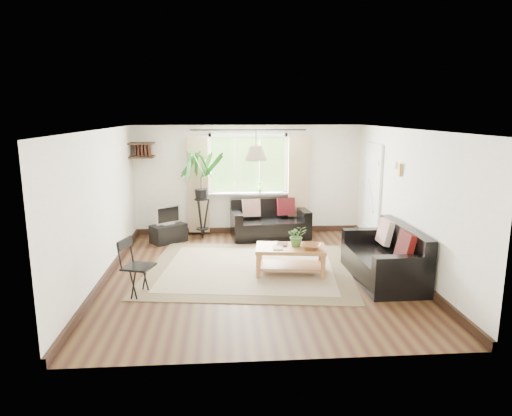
{
  "coord_description": "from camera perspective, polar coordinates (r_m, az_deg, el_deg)",
  "views": [
    {
      "loc": [
        -0.56,
        -7.26,
        2.65
      ],
      "look_at": [
        0.0,
        0.4,
        1.05
      ],
      "focal_mm": 32.0,
      "sensor_mm": 36.0,
      "label": 1
    }
  ],
  "objects": [
    {
      "name": "rug",
      "position": [
        7.97,
        -0.88,
        -7.59
      ],
      "size": [
        3.81,
        3.39,
        0.02
      ],
      "primitive_type": "cube",
      "rotation": [
        0.0,
        0.0,
        -0.13
      ],
      "color": "beige",
      "rests_on": "floor"
    },
    {
      "name": "book_b",
      "position": [
        7.76,
        2.62,
        -4.48
      ],
      "size": [
        0.23,
        0.28,
        0.02
      ],
      "primitive_type": "imported",
      "rotation": [
        0.0,
        0.0,
        -0.27
      ],
      "color": "#512820",
      "rests_on": "coffee_table"
    },
    {
      "name": "corner_shelf",
      "position": [
        9.94,
        -14.08,
        7.03
      ],
      "size": [
        0.5,
        0.5,
        0.34
      ],
      "primitive_type": null,
      "color": "black",
      "rests_on": "wall_back"
    },
    {
      "name": "tv_stand",
      "position": [
        9.72,
        -10.88,
        -3.12
      ],
      "size": [
        0.8,
        0.74,
        0.38
      ],
      "primitive_type": "cube",
      "rotation": [
        0.0,
        0.0,
        0.65
      ],
      "color": "black",
      "rests_on": "floor"
    },
    {
      "name": "sofa_back",
      "position": [
        9.86,
        1.79,
        -1.51
      ],
      "size": [
        1.72,
        0.99,
        0.77
      ],
      "primitive_type": null,
      "rotation": [
        0.0,
        0.0,
        0.1
      ],
      "color": "black",
      "rests_on": "floor"
    },
    {
      "name": "bowl",
      "position": [
        7.55,
        6.9,
        -4.81
      ],
      "size": [
        0.41,
        0.41,
        0.08
      ],
      "primitive_type": "imported",
      "rotation": [
        0.0,
        0.0,
        -0.38
      ],
      "color": "brown",
      "rests_on": "coffee_table"
    },
    {
      "name": "sofa_right",
      "position": [
        7.65,
        15.62,
        -5.65
      ],
      "size": [
        1.79,
        0.92,
        0.83
      ],
      "primitive_type": null,
      "rotation": [
        0.0,
        0.0,
        -1.55
      ],
      "color": "black",
      "rests_on": "floor"
    },
    {
      "name": "sill_plant",
      "position": [
        10.05,
        0.49,
        2.7
      ],
      "size": [
        0.14,
        0.1,
        0.27
      ],
      "primitive_type": "imported",
      "color": "#2D6023",
      "rests_on": "window"
    },
    {
      "name": "wall_right",
      "position": [
        8.01,
        18.35,
        0.74
      ],
      "size": [
        0.02,
        5.5,
        2.4
      ],
      "primitive_type": "cube",
      "color": "silver",
      "rests_on": "floor"
    },
    {
      "name": "wall_sconce",
      "position": [
        8.18,
        17.34,
        4.85
      ],
      "size": [
        0.12,
        0.12,
        0.28
      ],
      "primitive_type": null,
      "color": "beige",
      "rests_on": "wall_right"
    },
    {
      "name": "book_a",
      "position": [
        7.54,
        2.13,
        -4.98
      ],
      "size": [
        0.19,
        0.24,
        0.02
      ],
      "primitive_type": "imported",
      "rotation": [
        0.0,
        0.0,
        -0.11
      ],
      "color": "silver",
      "rests_on": "coffee_table"
    },
    {
      "name": "folding_chair",
      "position": [
        6.97,
        -14.46,
        -7.23
      ],
      "size": [
        0.55,
        0.55,
        0.85
      ],
      "primitive_type": null,
      "rotation": [
        0.0,
        0.0,
        1.27
      ],
      "color": "black",
      "rests_on": "floor"
    },
    {
      "name": "tv",
      "position": [
        9.63,
        -10.97,
        -0.84
      ],
      "size": [
        0.54,
        0.47,
        0.41
      ],
      "primitive_type": null,
      "rotation": [
        0.0,
        0.0,
        0.65
      ],
      "color": "#A5A5AA",
      "rests_on": "tv_stand"
    },
    {
      "name": "wall_left",
      "position": [
        7.65,
        -18.78,
        0.21
      ],
      "size": [
        0.02,
        5.5,
        2.4
      ],
      "primitive_type": "cube",
      "color": "silver",
      "rests_on": "floor"
    },
    {
      "name": "wall_front",
      "position": [
        4.77,
        2.8,
        -5.95
      ],
      "size": [
        5.0,
        0.02,
        2.4
      ],
      "primitive_type": "cube",
      "color": "silver",
      "rests_on": "floor"
    },
    {
      "name": "pendant_lamp",
      "position": [
        7.71,
        0.0,
        7.3
      ],
      "size": [
        0.36,
        0.36,
        0.54
      ],
      "primitive_type": null,
      "color": "beige",
      "rests_on": "ceiling"
    },
    {
      "name": "door",
      "position": [
        9.6,
        14.28,
        1.51
      ],
      "size": [
        0.06,
        0.96,
        2.06
      ],
      "primitive_type": "cube",
      "color": "silver",
      "rests_on": "wall_right"
    },
    {
      "name": "ceiling",
      "position": [
        7.29,
        0.23,
        9.8
      ],
      "size": [
        5.5,
        5.5,
        0.0
      ],
      "primitive_type": "plane",
      "rotation": [
        3.14,
        0.0,
        0.0
      ],
      "color": "white",
      "rests_on": "floor"
    },
    {
      "name": "table_plant",
      "position": [
        7.65,
        5.14,
        -3.46
      ],
      "size": [
        0.33,
        0.29,
        0.36
      ],
      "primitive_type": "imported",
      "rotation": [
        0.0,
        0.0,
        0.05
      ],
      "color": "#3F6F2C",
      "rests_on": "coffee_table"
    },
    {
      "name": "coffee_table",
      "position": [
        7.71,
        4.31,
        -6.52
      ],
      "size": [
        1.22,
        0.77,
        0.47
      ],
      "primitive_type": null,
      "rotation": [
        0.0,
        0.0,
        -0.13
      ],
      "color": "brown",
      "rests_on": "floor"
    },
    {
      "name": "floor",
      "position": [
        7.75,
        0.22,
        -8.23
      ],
      "size": [
        5.5,
        5.5,
        0.0
      ],
      "primitive_type": "plane",
      "color": "black",
      "rests_on": "ground"
    },
    {
      "name": "window",
      "position": [
        10.05,
        -0.97,
        5.48
      ],
      "size": [
        2.5,
        0.16,
        2.16
      ],
      "primitive_type": null,
      "color": "white",
      "rests_on": "wall_back"
    },
    {
      "name": "palm_stand",
      "position": [
        9.74,
        -6.81,
        1.62
      ],
      "size": [
        0.86,
        0.86,
        1.89
      ],
      "primitive_type": null,
      "rotation": [
        0.0,
        0.0,
        0.19
      ],
      "color": "black",
      "rests_on": "floor"
    },
    {
      "name": "wall_back",
      "position": [
        10.13,
        -0.98,
        3.54
      ],
      "size": [
        5.0,
        0.02,
        2.4
      ],
      "primitive_type": "cube",
      "color": "silver",
      "rests_on": "floor"
    }
  ]
}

